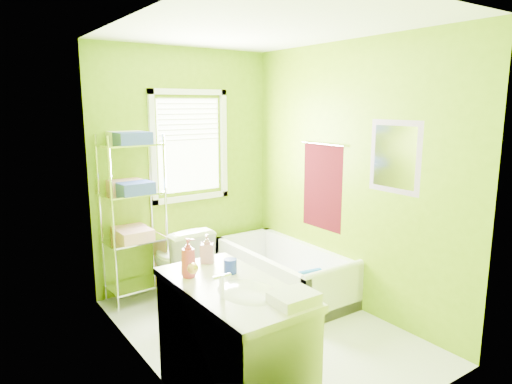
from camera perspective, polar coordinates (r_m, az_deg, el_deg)
ground at (r=4.31m, az=0.62°, el=-16.78°), size 2.90×2.90×0.00m
room_envelope at (r=3.84m, az=0.67°, el=4.11°), size 2.14×2.94×2.62m
window at (r=5.08m, az=-8.31°, el=6.45°), size 0.92×0.05×1.22m
door at (r=2.61m, az=-5.31°, el=-11.72°), size 0.09×0.80×2.00m
right_wall_decor at (r=4.53m, az=11.53°, el=2.06°), size 0.04×1.48×1.17m
bathtub at (r=4.98m, az=3.64°, el=-10.75°), size 0.74×1.59×0.52m
toilet at (r=4.81m, az=-9.62°, el=-8.63°), size 0.46×0.80×0.81m
vanity at (r=3.16m, az=-2.88°, el=-18.33°), size 0.59×1.15×1.14m
wire_shelf_unit at (r=4.72m, az=-15.11°, el=-0.88°), size 0.60×0.48×1.74m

